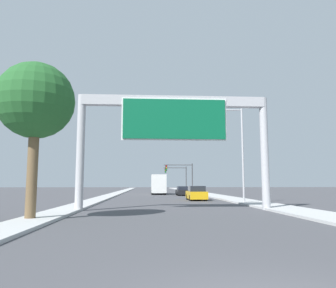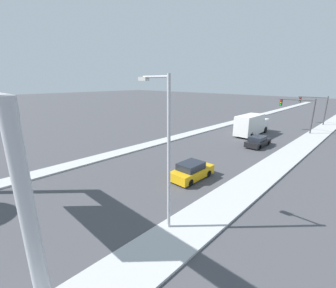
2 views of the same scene
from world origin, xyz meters
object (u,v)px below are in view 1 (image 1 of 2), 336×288
object	(u,v)px
sign_gantry	(174,123)
truck_box_primary	(158,184)
car_near_left	(183,191)
street_lamp_right	(240,147)
traffic_light_mid_block	(178,174)
palm_tree_foreground	(36,102)
traffic_light_near_intersection	(182,172)
car_mid_right	(196,194)

from	to	relation	value
sign_gantry	truck_box_primary	distance (m)	33.30
car_near_left	street_lamp_right	world-z (taller)	street_lamp_right
car_near_left	traffic_light_mid_block	size ratio (longest dim) A/B	0.81
palm_tree_foreground	car_near_left	bearing A→B (deg)	71.58
traffic_light_near_intersection	street_lamp_right	distance (m)	33.39
truck_box_primary	palm_tree_foreground	bearing A→B (deg)	-101.01
car_near_left	traffic_light_near_intersection	size ratio (longest dim) A/B	0.80
traffic_light_near_intersection	truck_box_primary	bearing A→B (deg)	-124.41
palm_tree_foreground	street_lamp_right	bearing A→B (deg)	41.77
traffic_light_mid_block	car_near_left	bearing A→B (deg)	-93.81
truck_box_primary	traffic_light_mid_block	bearing A→B (deg)	73.65
sign_gantry	truck_box_primary	size ratio (longest dim) A/B	1.65
car_near_left	street_lamp_right	xyz separation A→B (m)	(3.09, -20.58, 4.45)
car_mid_right	palm_tree_foreground	size ratio (longest dim) A/B	0.53
traffic_light_near_intersection	palm_tree_foreground	size ratio (longest dim) A/B	0.71
sign_gantry	car_near_left	distance (m)	28.10
sign_gantry	street_lamp_right	world-z (taller)	street_lamp_right
car_mid_right	truck_box_primary	world-z (taller)	truck_box_primary
traffic_light_near_intersection	traffic_light_mid_block	size ratio (longest dim) A/B	1.02
traffic_light_near_intersection	traffic_light_mid_block	world-z (taller)	traffic_light_near_intersection
traffic_light_mid_block	street_lamp_right	bearing A→B (deg)	-87.92
traffic_light_mid_block	palm_tree_foreground	xyz separation A→B (m)	(-12.58, -55.97, 2.13)
truck_box_primary	palm_tree_foreground	distance (m)	39.84
car_near_left	street_lamp_right	size ratio (longest dim) A/B	0.52
sign_gantry	traffic_light_mid_block	world-z (taller)	sign_gantry
traffic_light_near_intersection	traffic_light_mid_block	distance (m)	10.00
sign_gantry	traffic_light_near_intersection	size ratio (longest dim) A/B	2.38
traffic_light_near_intersection	traffic_light_mid_block	bearing A→B (deg)	89.11
car_mid_right	traffic_light_near_intersection	world-z (taller)	traffic_light_near_intersection
car_mid_right	car_near_left	bearing A→B (deg)	90.00
sign_gantry	street_lamp_right	size ratio (longest dim) A/B	1.54
sign_gantry	car_mid_right	bearing A→B (deg)	75.20
traffic_light_near_intersection	palm_tree_foreground	world-z (taller)	palm_tree_foreground
palm_tree_foreground	car_mid_right	bearing A→B (deg)	59.92
traffic_light_near_intersection	street_lamp_right	xyz separation A→B (m)	(1.73, -33.32, 1.20)
car_near_left	truck_box_primary	distance (m)	6.72
truck_box_primary	sign_gantry	bearing A→B (deg)	-90.00
sign_gantry	car_mid_right	distance (m)	14.69
car_mid_right	palm_tree_foreground	xyz separation A→B (m)	(-11.07, -19.11, 5.24)
traffic_light_mid_block	palm_tree_foreground	distance (m)	57.40
traffic_light_mid_block	truck_box_primary	bearing A→B (deg)	-106.35
traffic_light_near_intersection	palm_tree_foreground	xyz separation A→B (m)	(-12.42, -45.97, 2.05)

